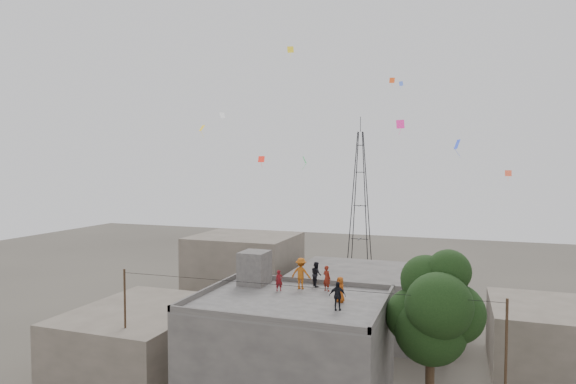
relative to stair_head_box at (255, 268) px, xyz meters
name	(u,v)px	position (x,y,z in m)	size (l,w,h in m)	color
main_building	(290,356)	(3.20, -2.60, -4.05)	(10.00, 8.00, 6.10)	#4B4846
parapet	(290,297)	(3.20, -2.60, -0.85)	(10.00, 8.00, 0.30)	#4B4846
stair_head_box	(255,268)	(0.00, 0.00, 0.00)	(1.60, 1.80, 2.00)	#4B4846
neighbor_west	(142,339)	(-7.80, -0.60, -5.10)	(8.00, 10.00, 4.00)	#61584C
neighbor_north	(371,301)	(5.20, 11.40, -4.60)	(12.00, 9.00, 5.00)	#4B4846
neighbor_northwest	(245,273)	(-6.80, 13.40, -3.60)	(9.00, 8.00, 7.00)	#61584C
neighbor_east	(549,340)	(17.20, 7.40, -4.90)	(7.00, 8.00, 4.40)	#61584C
tree	(434,310)	(10.57, -2.00, -1.00)	(4.90, 4.60, 9.10)	black
utility_line	(291,351)	(3.70, -3.85, -3.27)	(20.12, 0.62, 7.40)	black
transmission_tower	(360,198)	(-0.80, 37.40, 1.97)	(2.97, 2.97, 20.01)	black
person_red_adult	(327,278)	(4.55, -0.09, -0.27)	(0.53, 0.35, 1.47)	maroon
person_orange_child	(340,290)	(5.82, -2.12, -0.33)	(0.66, 0.43, 1.35)	#A84913
person_dark_child	(316,274)	(3.67, 0.78, -0.27)	(0.71, 0.55, 1.46)	black
person_dark_adult	(337,296)	(6.00, -3.53, -0.29)	(0.84, 0.35, 1.43)	black
person_orange_adult	(301,273)	(3.01, -0.13, -0.09)	(1.17, 0.67, 1.81)	#AE5513
person_red_child	(279,281)	(1.98, -1.02, -0.40)	(0.44, 0.29, 1.20)	maroon
kites	(350,123)	(4.48, 6.31, 9.17)	(20.81, 15.45, 9.24)	red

